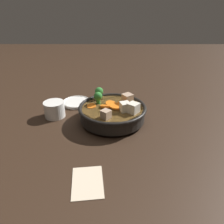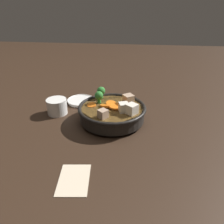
# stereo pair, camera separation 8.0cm
# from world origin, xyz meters

# --- Properties ---
(ground_plane) EXTENTS (3.00, 3.00, 0.00)m
(ground_plane) POSITION_xyz_m (0.00, 0.00, 0.00)
(ground_plane) COLOR black
(stirfry_bowl) EXTENTS (0.25, 0.25, 0.10)m
(stirfry_bowl) POSITION_xyz_m (0.00, -0.00, 0.04)
(stirfry_bowl) COLOR black
(stirfry_bowl) RESTS_ON ground_plane
(side_saucer) EXTENTS (0.12, 0.12, 0.01)m
(side_saucer) POSITION_xyz_m (0.15, 0.16, 0.01)
(side_saucer) COLOR white
(side_saucer) RESTS_ON ground_plane
(tea_cup) EXTENTS (0.08, 0.08, 0.06)m
(tea_cup) POSITION_xyz_m (0.04, 0.22, 0.03)
(tea_cup) COLOR white
(tea_cup) RESTS_ON ground_plane
(napkin) EXTENTS (0.12, 0.09, 0.00)m
(napkin) POSITION_xyz_m (-0.31, 0.06, 0.00)
(napkin) COLOR beige
(napkin) RESTS_ON ground_plane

